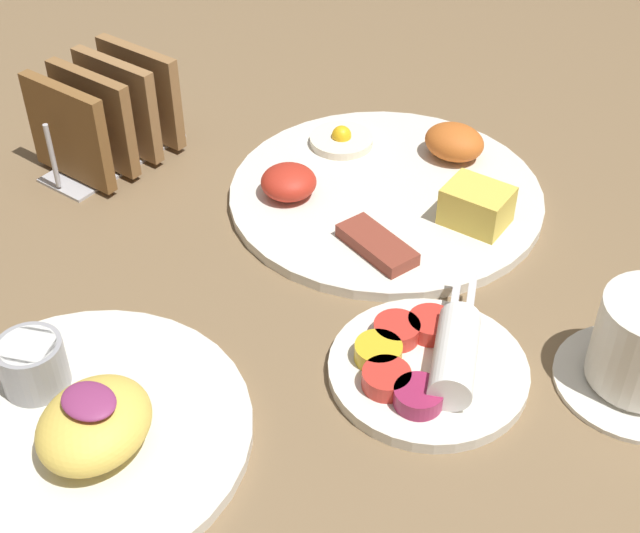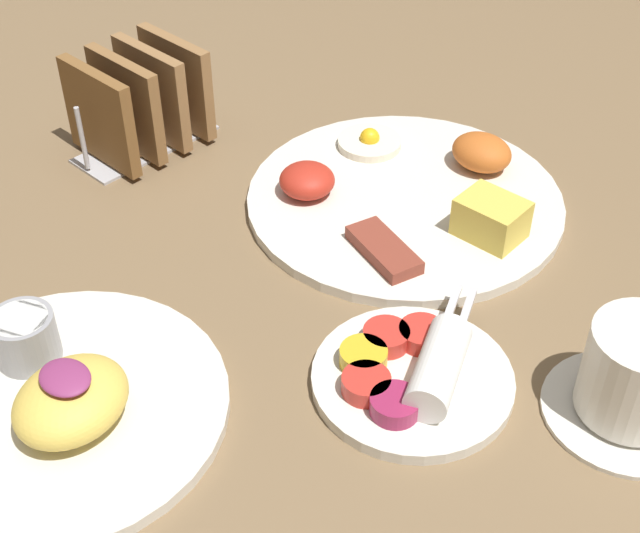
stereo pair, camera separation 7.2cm
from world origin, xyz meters
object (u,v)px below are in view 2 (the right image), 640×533
at_px(plate_condiments, 412,373).
at_px(toast_rack, 140,103).
at_px(plate_foreground, 59,398).
at_px(coffee_cup, 636,379).
at_px(plate_breakfast, 409,195).

relative_size(plate_condiments, toast_rack, 1.15).
xyz_separation_m(plate_foreground, toast_rack, (-0.24, 0.27, 0.03)).
xyz_separation_m(toast_rack, coffee_cup, (0.54, 0.01, -0.01)).
bearing_deg(plate_condiments, coffee_cup, 33.15).
relative_size(plate_breakfast, coffee_cup, 2.46).
distance_m(plate_breakfast, plate_condiments, 0.23).
height_order(plate_condiments, plate_foreground, plate_foreground).
xyz_separation_m(plate_breakfast, plate_foreground, (-0.02, -0.37, 0.00)).
bearing_deg(plate_foreground, toast_rack, 132.57).
height_order(plate_foreground, toast_rack, toast_rack).
height_order(toast_rack, coffee_cup, toast_rack).
bearing_deg(coffee_cup, plate_condiments, -146.85).
height_order(plate_breakfast, plate_condiments, plate_breakfast).
bearing_deg(toast_rack, plate_foreground, -47.43).
bearing_deg(plate_foreground, plate_condiments, 49.55).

